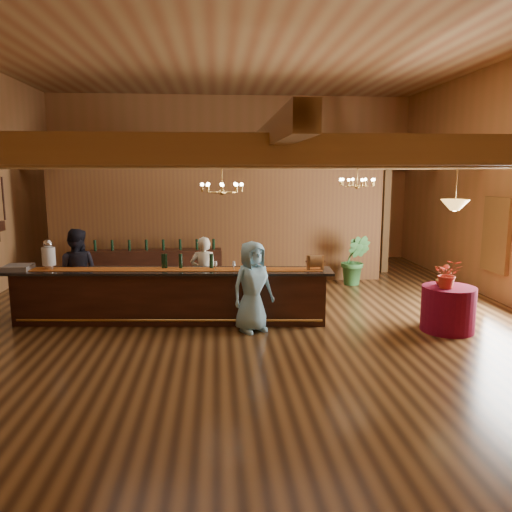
{
  "coord_description": "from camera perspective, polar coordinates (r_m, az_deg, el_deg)",
  "views": [
    {
      "loc": [
        -0.56,
        -10.05,
        3.0
      ],
      "look_at": [
        0.27,
        0.42,
        1.22
      ],
      "focal_mm": 35.0,
      "sensor_mm": 36.0,
      "label": 1
    }
  ],
  "objects": [
    {
      "name": "floor",
      "position": [
        10.51,
        -1.31,
        -7.0
      ],
      "size": [
        14.0,
        14.0,
        0.0
      ],
      "primitive_type": "plane",
      "color": "brown",
      "rests_on": "ground"
    },
    {
      "name": "ceiling",
      "position": [
        10.37,
        -1.43,
        23.54
      ],
      "size": [
        14.0,
        14.0,
        0.0
      ],
      "primitive_type": "plane",
      "rotation": [
        3.14,
        0.0,
        0.0
      ],
      "color": "#A27A47",
      "rests_on": "wall_back"
    },
    {
      "name": "wall_back",
      "position": [
        17.06,
        -2.69,
        8.75
      ],
      "size": [
        12.0,
        0.1,
        5.5
      ],
      "primitive_type": "cube",
      "color": "#AB7141",
      "rests_on": "floor"
    },
    {
      "name": "wall_front",
      "position": [
        3.11,
        5.87,
        4.94
      ],
      "size": [
        12.0,
        0.1,
        5.5
      ],
      "primitive_type": "cube",
      "color": "#AB7141",
      "rests_on": "floor"
    },
    {
      "name": "beam_grid",
      "position": [
        10.58,
        -1.53,
        10.9
      ],
      "size": [
        11.9,
        13.9,
        0.39
      ],
      "color": "brown",
      "rests_on": "wall_left"
    },
    {
      "name": "support_posts",
      "position": [
        9.67,
        -1.17,
        1.27
      ],
      "size": [
        9.2,
        10.2,
        3.2
      ],
      "color": "brown",
      "rests_on": "floor"
    },
    {
      "name": "partition_wall",
      "position": [
        13.63,
        -4.27,
        3.46
      ],
      "size": [
        9.0,
        0.18,
        3.1
      ],
      "primitive_type": "cube",
      "color": "brown",
      "rests_on": "floor"
    },
    {
      "name": "window_right_back",
      "position": [
        12.91,
        25.8,
        2.19
      ],
      "size": [
        0.12,
        1.05,
        1.75
      ],
      "primitive_type": "cube",
      "color": "white",
      "rests_on": "wall_right"
    },
    {
      "name": "backroom_boxes",
      "position": [
        15.75,
        -3.52,
        0.55
      ],
      "size": [
        4.1,
        0.6,
        1.1
      ],
      "color": "#3F1E11",
      "rests_on": "floor"
    },
    {
      "name": "tasting_bar",
      "position": [
        10.19,
        -9.74,
        -4.47
      ],
      "size": [
        6.51,
        1.35,
        1.09
      ],
      "rotation": [
        0.0,
        0.0,
        -0.08
      ],
      "color": "#3F1E11",
      "rests_on": "floor"
    },
    {
      "name": "beverage_dispenser",
      "position": [
        10.76,
        -22.62,
        0.11
      ],
      "size": [
        0.26,
        0.26,
        0.6
      ],
      "color": "silver",
      "rests_on": "tasting_bar"
    },
    {
      "name": "glass_rack_tray",
      "position": [
        10.95,
        -25.56,
        -1.2
      ],
      "size": [
        0.5,
        0.5,
        0.1
      ],
      "primitive_type": "cube",
      "color": "gray",
      "rests_on": "tasting_bar"
    },
    {
      "name": "raffle_drum",
      "position": [
        9.91,
        6.8,
        -0.63
      ],
      "size": [
        0.34,
        0.24,
        0.3
      ],
      "color": "brown",
      "rests_on": "tasting_bar"
    },
    {
      "name": "bar_bottle_0",
      "position": [
        10.2,
        -10.55,
        -0.58
      ],
      "size": [
        0.07,
        0.07,
        0.3
      ],
      "primitive_type": "cylinder",
      "color": "black",
      "rests_on": "tasting_bar"
    },
    {
      "name": "bar_bottle_1",
      "position": [
        10.19,
        -10.31,
        -0.58
      ],
      "size": [
        0.07,
        0.07,
        0.3
      ],
      "primitive_type": "cylinder",
      "color": "black",
      "rests_on": "tasting_bar"
    },
    {
      "name": "bar_bottle_2",
      "position": [
        10.14,
        -8.61,
        -0.59
      ],
      "size": [
        0.07,
        0.07,
        0.3
      ],
      "primitive_type": "cylinder",
      "color": "black",
      "rests_on": "tasting_bar"
    },
    {
      "name": "bar_bottle_3",
      "position": [
        10.06,
        -5.13,
        -0.59
      ],
      "size": [
        0.07,
        0.07,
        0.3
      ],
      "primitive_type": "cylinder",
      "color": "black",
      "rests_on": "tasting_bar"
    },
    {
      "name": "backbar_shelf",
      "position": [
        13.42,
        -11.4,
        -1.39
      ],
      "size": [
        3.48,
        0.61,
        0.98
      ],
      "primitive_type": "cube",
      "rotation": [
        0.0,
        0.0,
        0.02
      ],
      "color": "#3F1E11",
      "rests_on": "floor"
    },
    {
      "name": "round_table",
      "position": [
        10.2,
        21.1,
        -5.65
      ],
      "size": [
        0.99,
        0.99,
        0.86
      ],
      "primitive_type": "cylinder",
      "color": "maroon",
      "rests_on": "floor"
    },
    {
      "name": "chandelier_left",
      "position": [
        9.73,
        -3.91,
        7.85
      ],
      "size": [
        0.8,
        0.8,
        0.65
      ],
      "color": "#BE9143",
      "rests_on": "beam_grid"
    },
    {
      "name": "chandelier_right",
      "position": [
        11.61,
        11.49,
        8.28
      ],
      "size": [
        0.8,
        0.8,
        0.58
      ],
      "color": "#BE9143",
      "rests_on": "beam_grid"
    },
    {
      "name": "pendant_lamp",
      "position": [
        9.89,
        21.79,
        5.45
      ],
      "size": [
        0.52,
        0.52,
        0.9
      ],
      "color": "#BE9143",
      "rests_on": "beam_grid"
    },
    {
      "name": "bartender",
      "position": [
        10.93,
        -5.97,
        -2.01
      ],
      "size": [
        0.61,
        0.42,
        1.62
      ],
      "primitive_type": "imported",
      "rotation": [
        0.0,
        0.0,
        3.1
      ],
      "color": "beige",
      "rests_on": "floor"
    },
    {
      "name": "staff_second",
      "position": [
        11.1,
        -19.81,
        -1.77
      ],
      "size": [
        0.91,
        0.72,
        1.84
      ],
      "primitive_type": "imported",
      "rotation": [
        0.0,
        0.0,
        3.11
      ],
      "color": "black",
      "rests_on": "floor"
    },
    {
      "name": "guest",
      "position": [
        9.41,
        -0.41,
        -3.52
      ],
      "size": [
        1.0,
        0.87,
        1.73
      ],
      "primitive_type": "imported",
      "rotation": [
        0.0,
        0.0,
        0.47
      ],
      "color": "#81BCD3",
      "rests_on": "floor"
    },
    {
      "name": "floor_plant",
      "position": [
        13.56,
        11.25,
        -0.45
      ],
      "size": [
        0.92,
        0.84,
        1.36
      ],
      "primitive_type": "imported",
      "rotation": [
        0.0,
        0.0,
        -0.39
      ],
      "color": "#357634",
      "rests_on": "floor"
    },
    {
      "name": "table_flowers",
      "position": [
        9.91,
        21.08,
        -1.91
      ],
      "size": [
        0.61,
        0.57,
        0.55
      ],
      "primitive_type": "imported",
      "rotation": [
        0.0,
        0.0,
        -0.35
      ],
      "color": "red",
      "rests_on": "round_table"
    },
    {
      "name": "table_vase",
      "position": [
        10.15,
        20.41,
        -2.23
      ],
      "size": [
        0.21,
        0.21,
        0.33
      ],
      "primitive_type": "imported",
      "rotation": [
        0.0,
        0.0,
        0.33
      ],
      "color": "#BE9143",
      "rests_on": "round_table"
    }
  ]
}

